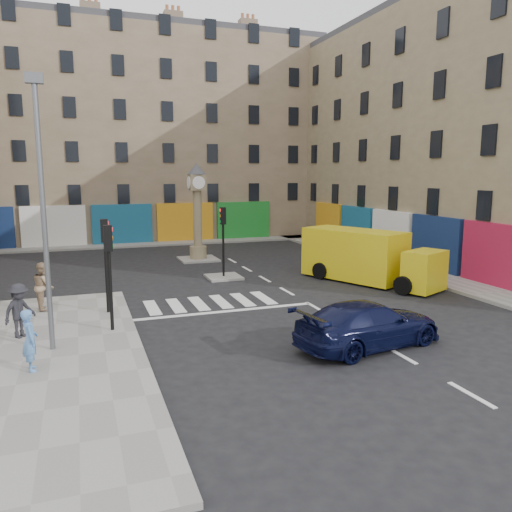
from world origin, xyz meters
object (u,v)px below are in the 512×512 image
traffic_light_left_near (109,261)px  yellow_van (366,257)px  pedestrian_tan (43,286)px  pedestrian_blue (30,340)px  traffic_light_island (223,230)px  lamp_post (43,201)px  pedestrian_dark (19,311)px  clock_pillar (197,206)px  traffic_light_left_far (105,251)px  navy_sedan (369,324)px

traffic_light_left_near → yellow_van: (12.97, 4.38, -1.29)m
pedestrian_tan → pedestrian_blue: bearing=170.2°
traffic_light_island → pedestrian_tan: bearing=-154.7°
pedestrian_blue → lamp_post: bearing=-27.5°
pedestrian_blue → pedestrian_dark: bearing=-1.5°
lamp_post → yellow_van: (14.87, 5.78, -3.46)m
traffic_light_left_near → traffic_light_island: (6.30, 7.80, -0.03)m
clock_pillar → pedestrian_dark: clock_pillar is taller
pedestrian_blue → clock_pillar: bearing=-38.8°
traffic_light_left_far → clock_pillar: size_ratio=0.61×
traffic_light_left_near → navy_sedan: traffic_light_left_near is taller
traffic_light_left_near → navy_sedan: size_ratio=0.71×
pedestrian_dark → navy_sedan: bearing=-68.4°
pedestrian_tan → pedestrian_dark: 3.55m
pedestrian_blue → navy_sedan: bearing=-107.9°
clock_pillar → pedestrian_blue: (-8.67, -16.84, -2.52)m
lamp_post → yellow_van: 16.32m
traffic_light_island → clock_pillar: (0.00, 6.00, 0.96)m
clock_pillar → pedestrian_tan: bearing=-130.7°
traffic_light_left_near → clock_pillar: (6.30, 13.80, 0.93)m
pedestrian_blue → pedestrian_tan: 6.74m
traffic_light_island → navy_sedan: traffic_light_island is taller
pedestrian_blue → traffic_light_left_near: bearing=-49.5°
traffic_light_left_far → pedestrian_dark: traffic_light_left_far is taller
lamp_post → yellow_van: size_ratio=1.09×
pedestrian_blue → pedestrian_dark: (-0.58, 3.24, 0.04)m
traffic_light_left_far → traffic_light_left_near: bearing=-90.0°
traffic_light_left_far → navy_sedan: 10.35m
yellow_van → pedestrian_dark: (-15.92, -4.19, -0.26)m
traffic_light_left_far → lamp_post: size_ratio=0.45×
lamp_post → pedestrian_dark: lamp_post is taller
traffic_light_left_far → yellow_van: (12.97, 1.98, -1.29)m
traffic_light_island → pedestrian_dark: bearing=-140.6°
navy_sedan → pedestrian_dark: bearing=57.1°
pedestrian_tan → pedestrian_dark: size_ratio=1.05×
traffic_light_left_far → traffic_light_island: traffic_light_left_far is taller
traffic_light_island → lamp_post: size_ratio=0.45×
lamp_post → navy_sedan: bearing=-15.9°
lamp_post → pedestrian_tan: lamp_post is taller
traffic_light_left_near → traffic_light_left_far: bearing=90.0°
yellow_van → pedestrian_tan: (-15.37, -0.68, -0.21)m
pedestrian_tan → pedestrian_dark: (-0.55, -3.50, -0.05)m
traffic_light_island → pedestrian_tan: traffic_light_island is taller
lamp_post → pedestrian_dark: 4.18m
traffic_light_island → clock_pillar: bearing=90.0°
traffic_light_island → clock_pillar: clock_pillar is taller
traffic_light_island → navy_sedan: (1.48, -11.97, -1.84)m
clock_pillar → pedestrian_dark: 16.63m
navy_sedan → traffic_light_left_far: bearing=39.1°
pedestrian_tan → lamp_post: bearing=175.5°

